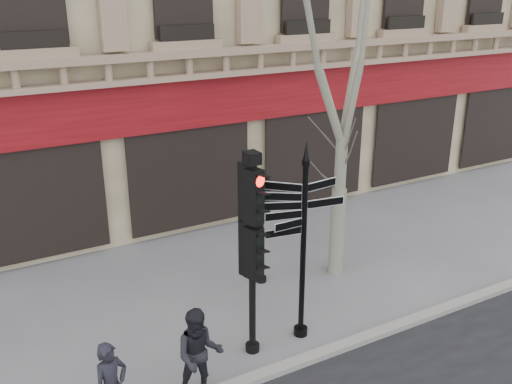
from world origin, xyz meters
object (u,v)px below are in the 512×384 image
fingerpost (304,210)px  traffic_signal_main (252,231)px  traffic_signal_secondary (261,209)px  pedestrian_b (199,355)px  plane_tree (348,24)px

fingerpost → traffic_signal_main: size_ratio=1.01×
fingerpost → traffic_signal_main: fingerpost is taller
traffic_signal_secondary → pedestrian_b: (-2.79, -2.89, -0.98)m
traffic_signal_main → pedestrian_b: bearing=-171.1°
traffic_signal_main → traffic_signal_secondary: bearing=39.1°
fingerpost → traffic_signal_secondary: (0.35, 2.20, -0.84)m
traffic_signal_main → pedestrian_b: (-1.36, -0.69, -1.63)m
traffic_signal_main → traffic_signal_secondary: traffic_signal_main is taller
plane_tree → fingerpost: bearing=-140.6°
traffic_signal_main → pedestrian_b: size_ratio=2.36×
traffic_signal_main → pedestrian_b: traffic_signal_main is taller
traffic_signal_main → fingerpost: bearing=-17.9°
fingerpost → traffic_signal_main: (-1.08, 0.00, -0.18)m
traffic_signal_main → plane_tree: bearing=10.7°
traffic_signal_secondary → pedestrian_b: traffic_signal_secondary is taller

